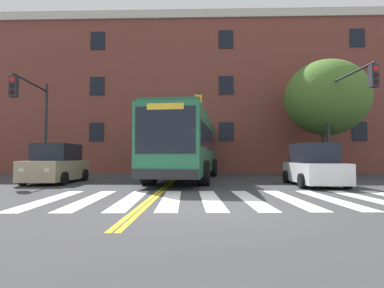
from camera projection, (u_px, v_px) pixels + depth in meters
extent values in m
plane|color=#38383A|center=(210.00, 209.00, 7.24)|extent=(120.00, 120.00, 0.00)
cube|color=white|center=(50.00, 200.00, 8.76)|extent=(0.74, 4.28, 0.01)
cube|color=white|center=(90.00, 200.00, 8.78)|extent=(0.74, 4.28, 0.01)
cube|color=white|center=(131.00, 199.00, 8.80)|extent=(0.74, 4.28, 0.01)
cube|color=white|center=(171.00, 199.00, 8.82)|extent=(0.74, 4.28, 0.01)
cube|color=white|center=(211.00, 199.00, 8.84)|extent=(0.74, 4.28, 0.01)
cube|color=white|center=(251.00, 199.00, 8.86)|extent=(0.74, 4.28, 0.01)
cube|color=white|center=(290.00, 199.00, 8.89)|extent=(0.74, 4.28, 0.01)
cube|color=white|center=(330.00, 199.00, 8.91)|extent=(0.74, 4.28, 0.01)
cube|color=white|center=(369.00, 199.00, 8.93)|extent=(0.74, 4.28, 0.01)
cube|color=gold|center=(181.00, 173.00, 22.91)|extent=(0.12, 36.00, 0.01)
cube|color=gold|center=(183.00, 173.00, 22.90)|extent=(0.12, 36.00, 0.01)
cube|color=#28704C|center=(187.00, 145.00, 16.83)|extent=(3.64, 11.88, 2.94)
cube|color=black|center=(210.00, 140.00, 16.69)|extent=(1.05, 10.70, 1.06)
cube|color=black|center=(165.00, 140.00, 17.01)|extent=(1.05, 10.70, 1.06)
cube|color=black|center=(165.00, 130.00, 11.05)|extent=(2.28, 0.24, 1.76)
cube|color=yellow|center=(165.00, 106.00, 11.08)|extent=(1.39, 0.16, 0.24)
cube|color=#232326|center=(165.00, 174.00, 10.95)|extent=(2.49, 0.34, 0.36)
cube|color=#246444|center=(187.00, 118.00, 16.90)|extent=(3.45, 11.40, 0.16)
cylinder|color=black|center=(203.00, 173.00, 13.04)|extent=(0.66, 1.14, 1.09)
cylinder|color=black|center=(149.00, 173.00, 13.34)|extent=(0.66, 1.14, 1.09)
cylinder|color=black|center=(212.00, 168.00, 19.23)|extent=(0.66, 1.14, 1.09)
cylinder|color=black|center=(175.00, 168.00, 19.54)|extent=(0.66, 1.14, 1.09)
cylinder|color=black|center=(213.00, 167.00, 20.32)|extent=(0.66, 1.14, 1.09)
cylinder|color=black|center=(177.00, 167.00, 20.63)|extent=(0.66, 1.14, 1.09)
cube|color=tan|center=(57.00, 170.00, 14.50)|extent=(1.88, 4.20, 0.91)
cube|color=black|center=(57.00, 152.00, 14.58)|extent=(1.65, 2.33, 0.81)
cube|color=white|center=(47.00, 170.00, 12.41)|extent=(0.20, 0.05, 0.14)
cube|color=white|center=(21.00, 170.00, 12.41)|extent=(0.20, 0.05, 0.14)
cylinder|color=black|center=(64.00, 178.00, 13.20)|extent=(0.24, 0.61, 0.60)
cylinder|color=black|center=(23.00, 178.00, 13.20)|extent=(0.24, 0.61, 0.60)
cylinder|color=black|center=(85.00, 175.00, 15.77)|extent=(0.24, 0.61, 0.60)
cylinder|color=black|center=(51.00, 175.00, 15.77)|extent=(0.24, 0.61, 0.60)
cube|color=white|center=(314.00, 172.00, 13.06)|extent=(1.83, 4.03, 0.83)
cube|color=black|center=(313.00, 153.00, 13.14)|extent=(1.61, 2.24, 0.85)
cube|color=white|center=(347.00, 173.00, 11.03)|extent=(0.20, 0.05, 0.14)
cube|color=white|center=(318.00, 173.00, 11.09)|extent=(0.20, 0.05, 0.14)
cylinder|color=black|center=(347.00, 181.00, 11.77)|extent=(0.24, 0.61, 0.60)
cylinder|color=black|center=(302.00, 181.00, 11.87)|extent=(0.24, 0.61, 0.60)
cylinder|color=black|center=(324.00, 177.00, 14.23)|extent=(0.24, 0.61, 0.60)
cylinder|color=black|center=(286.00, 177.00, 14.33)|extent=(0.24, 0.61, 0.60)
cube|color=slate|center=(197.00, 165.00, 26.49)|extent=(1.84, 3.81, 0.81)
cube|color=black|center=(197.00, 155.00, 26.56)|extent=(1.64, 2.10, 0.86)
cube|color=white|center=(204.00, 164.00, 24.58)|extent=(0.20, 0.04, 0.14)
cube|color=white|center=(191.00, 164.00, 24.59)|extent=(0.20, 0.04, 0.14)
cylinder|color=black|center=(208.00, 168.00, 25.29)|extent=(0.23, 0.60, 0.60)
cylinder|color=black|center=(187.00, 168.00, 25.32)|extent=(0.23, 0.60, 0.60)
cylinder|color=black|center=(207.00, 167.00, 27.64)|extent=(0.23, 0.60, 0.60)
cylinder|color=black|center=(188.00, 167.00, 27.66)|extent=(0.23, 0.60, 0.60)
cylinder|color=#28282D|center=(328.00, 129.00, 17.35)|extent=(0.16, 0.16, 5.76)
cylinder|color=#28282D|center=(348.00, 75.00, 15.30)|extent=(0.39, 4.33, 0.11)
cube|color=#28282D|center=(374.00, 76.00, 13.26)|extent=(0.36, 0.30, 1.00)
cylinder|color=red|center=(376.00, 68.00, 13.12)|extent=(0.22, 0.04, 0.22)
cylinder|color=black|center=(376.00, 75.00, 13.11)|extent=(0.22, 0.04, 0.22)
cylinder|color=black|center=(376.00, 82.00, 13.10)|extent=(0.22, 0.04, 0.22)
cylinder|color=#28282D|center=(46.00, 131.00, 17.75)|extent=(0.16, 0.16, 5.60)
cylinder|color=#28282D|center=(32.00, 83.00, 15.91)|extent=(0.51, 3.88, 0.11)
cube|color=#28282D|center=(14.00, 87.00, 14.10)|extent=(0.37, 0.31, 1.00)
cylinder|color=red|center=(12.00, 79.00, 13.96)|extent=(0.22, 0.05, 0.22)
cylinder|color=black|center=(12.00, 86.00, 13.95)|extent=(0.22, 0.05, 0.22)
cylinder|color=black|center=(12.00, 92.00, 13.93)|extent=(0.22, 0.05, 0.22)
cylinder|color=#28282D|center=(197.00, 138.00, 17.86)|extent=(0.16, 0.16, 4.80)
cylinder|color=#28282D|center=(198.00, 99.00, 16.38)|extent=(0.21, 3.13, 0.11)
cube|color=yellow|center=(198.00, 105.00, 14.95)|extent=(0.35, 0.29, 1.00)
cylinder|color=red|center=(198.00, 99.00, 14.81)|extent=(0.22, 0.04, 0.22)
cylinder|color=black|center=(198.00, 105.00, 14.80)|extent=(0.22, 0.04, 0.22)
cylinder|color=black|center=(198.00, 111.00, 14.78)|extent=(0.22, 0.04, 0.22)
cylinder|color=#4C3D2D|center=(328.00, 153.00, 18.84)|extent=(0.70, 0.70, 2.98)
ellipsoid|color=#4C752D|center=(326.00, 98.00, 18.99)|extent=(6.89, 6.84, 4.76)
cube|color=brown|center=(168.00, 102.00, 27.68)|extent=(36.91, 9.91, 12.58)
cube|color=beige|center=(161.00, 14.00, 22.90)|extent=(36.91, 0.16, 0.60)
cube|color=black|center=(97.00, 132.00, 22.71)|extent=(1.10, 0.06, 1.40)
cube|color=black|center=(226.00, 132.00, 22.43)|extent=(1.10, 0.06, 1.40)
cube|color=black|center=(360.00, 131.00, 22.14)|extent=(1.10, 0.06, 1.40)
cube|color=black|center=(97.00, 86.00, 22.86)|extent=(1.10, 0.06, 1.40)
cube|color=black|center=(226.00, 85.00, 22.57)|extent=(1.10, 0.06, 1.40)
cube|color=black|center=(358.00, 84.00, 22.29)|extent=(1.10, 0.06, 1.40)
cube|color=black|center=(98.00, 41.00, 23.01)|extent=(1.10, 0.06, 1.40)
cube|color=black|center=(226.00, 39.00, 22.72)|extent=(1.10, 0.06, 1.40)
cube|color=black|center=(357.00, 38.00, 22.44)|extent=(1.10, 0.06, 1.40)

